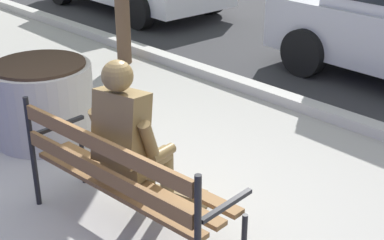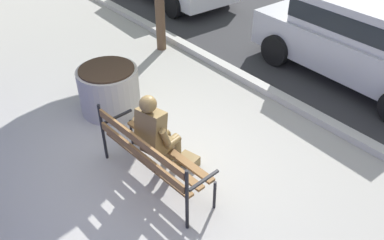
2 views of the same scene
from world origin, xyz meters
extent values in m
plane|color=#9E9B93|center=(0.00, 0.00, 0.00)|extent=(80.00, 80.00, 0.00)
cube|color=#B2AFA8|center=(0.00, 2.90, 0.06)|extent=(60.00, 0.20, 0.12)
cube|color=brown|center=(0.25, -0.16, 0.45)|extent=(1.70, 0.23, 0.04)
cube|color=brown|center=(0.23, 0.02, 0.45)|extent=(1.70, 0.23, 0.04)
cube|color=brown|center=(0.22, 0.20, 0.45)|extent=(1.70, 0.23, 0.04)
cube|color=brown|center=(0.25, -0.25, 0.62)|extent=(1.70, 0.16, 0.11)
cube|color=brown|center=(0.25, -0.25, 0.84)|extent=(1.70, 0.16, 0.11)
cylinder|color=black|center=(-0.66, 0.16, 0.23)|extent=(0.04, 0.04, 0.45)
cylinder|color=black|center=(-0.62, -0.31, 0.47)|extent=(0.04, 0.04, 0.95)
cube|color=black|center=(-0.64, -0.04, 0.62)|extent=(0.07, 0.48, 0.03)
cube|color=black|center=(1.11, 0.08, 0.62)|extent=(0.07, 0.48, 0.03)
cube|color=brown|center=(0.16, 0.08, 0.56)|extent=(0.41, 0.40, 0.16)
cube|color=brown|center=(0.18, -0.02, 0.88)|extent=(0.42, 0.37, 0.55)
sphere|color=brown|center=(0.19, -0.03, 1.26)|extent=(0.22, 0.22, 0.22)
cylinder|color=brown|center=(-0.03, -0.06, 0.83)|extent=(0.13, 0.20, 0.29)
cylinder|color=brown|center=(-0.08, 0.08, 0.66)|extent=(0.14, 0.28, 0.10)
cylinder|color=brown|center=(0.39, 0.06, 0.83)|extent=(0.13, 0.20, 0.29)
cylinder|color=brown|center=(0.37, 0.19, 0.66)|extent=(0.14, 0.28, 0.10)
cylinder|color=brown|center=(0.04, 0.19, 0.52)|extent=(0.22, 0.39, 0.14)
cylinder|color=brown|center=(-0.01, 0.36, 0.25)|extent=(0.11, 0.11, 0.50)
cube|color=brown|center=(-0.02, 0.42, 0.04)|extent=(0.17, 0.26, 0.07)
cylinder|color=brown|center=(0.21, 0.24, 0.52)|extent=(0.22, 0.39, 0.14)
cylinder|color=brown|center=(0.16, 0.41, 0.25)|extent=(0.11, 0.11, 0.50)
cube|color=brown|center=(0.15, 0.47, 0.04)|extent=(0.17, 0.26, 0.07)
cube|color=brown|center=(0.26, 0.54, 0.08)|extent=(0.32, 0.25, 0.16)
cylinder|color=#A8A399|center=(-1.71, 0.39, 0.39)|extent=(1.02, 1.02, 0.77)
cylinder|color=#38281C|center=(-1.71, 0.39, 0.79)|extent=(0.91, 0.91, 0.03)
cylinder|color=black|center=(-4.42, 3.80, 0.32)|extent=(0.65, 0.24, 0.64)
cylinder|color=black|center=(-0.97, 5.57, 0.32)|extent=(0.65, 0.24, 0.64)
cylinder|color=black|center=(-1.02, 3.87, 0.32)|extent=(0.65, 0.24, 0.64)
camera|label=1|loc=(3.09, -2.10, 2.52)|focal=52.06mm
camera|label=2|loc=(3.56, -2.10, 3.89)|focal=36.59mm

